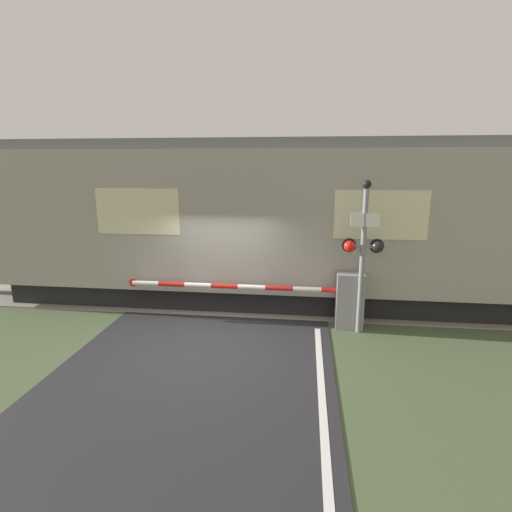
{
  "coord_description": "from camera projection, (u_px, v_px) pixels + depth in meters",
  "views": [
    {
      "loc": [
        1.9,
        -7.47,
        3.61
      ],
      "look_at": [
        0.75,
        1.84,
        1.46
      ],
      "focal_mm": 28.0,
      "sensor_mm": 36.0,
      "label": 1
    }
  ],
  "objects": [
    {
      "name": "ground_plane",
      "position": [
        209.0,
        344.0,
        8.26
      ],
      "size": [
        80.0,
        80.0,
        0.0
      ],
      "primitive_type": "plane",
      "color": "#475638"
    },
    {
      "name": "crossing_barrier",
      "position": [
        332.0,
        298.0,
        9.01
      ],
      "size": [
        5.48,
        0.44,
        1.27
      ],
      "color": "gray",
      "rests_on": "ground_plane"
    },
    {
      "name": "train",
      "position": [
        369.0,
        223.0,
        10.33
      ],
      "size": [
        20.26,
        3.15,
        4.21
      ],
      "color": "black",
      "rests_on": "ground_plane"
    },
    {
      "name": "signal_post",
      "position": [
        363.0,
        248.0,
        8.42
      ],
      "size": [
        0.88,
        0.26,
        3.32
      ],
      "color": "gray",
      "rests_on": "ground_plane"
    },
    {
      "name": "track_bed",
      "position": [
        235.0,
        295.0,
        11.23
      ],
      "size": [
        36.0,
        3.2,
        0.13
      ],
      "color": "gray",
      "rests_on": "ground_plane"
    }
  ]
}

